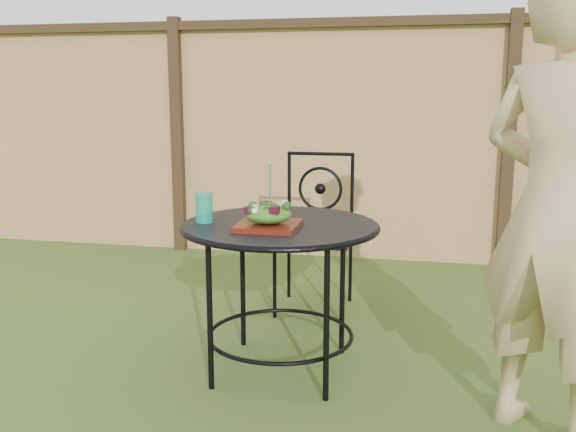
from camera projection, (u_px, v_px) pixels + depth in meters
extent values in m
plane|color=#314E19|center=(269.00, 368.00, 3.12)|extent=(60.00, 60.00, 0.00)
cube|color=#E2B46F|center=(335.00, 145.00, 5.06)|extent=(8.00, 0.05, 1.80)
cube|color=black|center=(336.00, 22.00, 4.83)|extent=(8.00, 0.07, 0.07)
cube|color=black|center=(178.00, 137.00, 5.27)|extent=(0.09, 0.09, 1.90)
cube|color=black|center=(509.00, 142.00, 4.73)|extent=(0.09, 0.09, 1.90)
cylinder|color=black|center=(280.00, 225.00, 2.97)|extent=(0.90, 0.90, 0.02)
torus|color=black|center=(280.00, 226.00, 2.97)|extent=(0.92, 0.92, 0.02)
torus|color=black|center=(280.00, 334.00, 3.07)|extent=(0.70, 0.70, 0.02)
cylinder|color=black|center=(342.00, 287.00, 3.23)|extent=(0.03, 0.03, 0.71)
cylinder|color=black|center=(243.00, 281.00, 3.34)|extent=(0.03, 0.03, 0.71)
cylinder|color=black|center=(210.00, 314.00, 2.84)|extent=(0.03, 0.03, 0.71)
cylinder|color=black|center=(326.00, 323.00, 2.73)|extent=(0.03, 0.03, 0.71)
cube|color=black|center=(314.00, 238.00, 3.88)|extent=(0.46, 0.46, 0.03)
cylinder|color=black|center=(321.00, 154.00, 3.98)|extent=(0.42, 0.02, 0.02)
torus|color=black|center=(320.00, 189.00, 4.03)|extent=(0.28, 0.02, 0.28)
cylinder|color=black|center=(275.00, 282.00, 3.77)|extent=(0.02, 0.02, 0.44)
cylinder|color=black|center=(342.00, 286.00, 3.69)|extent=(0.02, 0.02, 0.44)
cylinder|color=black|center=(289.00, 264.00, 4.15)|extent=(0.02, 0.02, 0.44)
cylinder|color=black|center=(350.00, 268.00, 4.07)|extent=(0.02, 0.02, 0.44)
cylinder|color=black|center=(289.00, 191.00, 4.07)|extent=(0.02, 0.02, 0.50)
cylinder|color=black|center=(352.00, 193.00, 3.99)|extent=(0.02, 0.02, 0.50)
imported|color=tan|center=(560.00, 211.00, 2.36)|extent=(0.77, 0.74, 1.79)
cube|color=#3D0809|center=(268.00, 226.00, 2.86)|extent=(0.27, 0.27, 0.02)
ellipsoid|color=#235614|center=(268.00, 214.00, 2.85)|extent=(0.21, 0.21, 0.08)
cylinder|color=silver|center=(270.00, 185.00, 2.82)|extent=(0.01, 0.01, 0.18)
cylinder|color=#0EA688|center=(204.00, 208.00, 2.98)|extent=(0.08, 0.08, 0.14)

